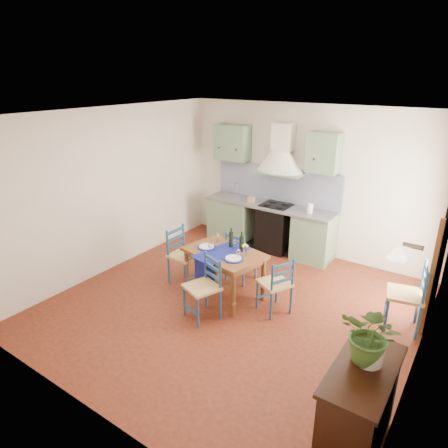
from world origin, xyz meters
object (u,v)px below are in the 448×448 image
Objects in this scene: chair_near at (204,287)px; potted_plant at (372,335)px; dining_table at (224,257)px; sideboard at (358,407)px.

chair_near is 1.67× the size of potted_plant.
dining_table is 3.03m from sideboard.
dining_table is 1.25× the size of sideboard.
chair_near is 2.63m from sideboard.
potted_plant is (2.45, -0.86, 0.73)m from chair_near.
dining_table is 0.69m from chair_near.
dining_table is at bearing 98.85° from chair_near.
dining_table is 3.02m from potted_plant.
sideboard is 0.71m from potted_plant.
dining_table is at bearing 149.36° from potted_plant.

